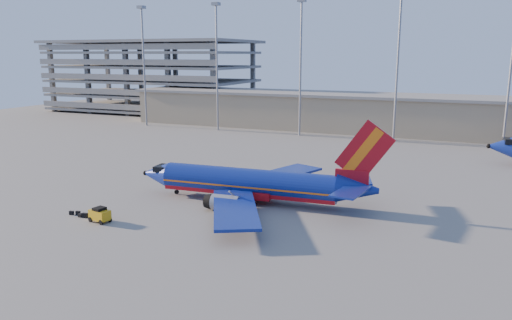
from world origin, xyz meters
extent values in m
plane|color=slate|center=(0.00, 0.00, 0.00)|extent=(220.00, 220.00, 0.00)
cube|color=gray|center=(10.00, 58.00, 4.00)|extent=(120.00, 15.00, 8.00)
cube|color=slate|center=(10.00, 58.00, 8.20)|extent=(122.00, 16.00, 0.60)
cube|color=slate|center=(-62.00, 74.00, 1.00)|extent=(60.00, 30.00, 0.70)
cube|color=slate|center=(-62.00, 74.00, 5.20)|extent=(60.00, 30.00, 0.70)
cube|color=slate|center=(-62.00, 74.00, 9.40)|extent=(60.00, 30.00, 0.70)
cube|color=slate|center=(-62.00, 74.00, 13.60)|extent=(60.00, 30.00, 0.70)
cube|color=slate|center=(-62.00, 74.00, 17.80)|extent=(60.00, 30.00, 0.70)
cube|color=slate|center=(-62.00, 74.00, 21.00)|extent=(62.00, 32.00, 0.80)
cube|color=slate|center=(-62.00, 87.00, 10.50)|extent=(1.20, 1.20, 21.00)
cylinder|color=gray|center=(-45.00, 46.00, 14.00)|extent=(0.44, 0.44, 28.00)
cube|color=gray|center=(-45.00, 46.00, 28.30)|extent=(1.60, 1.60, 0.70)
cylinder|color=gray|center=(-25.00, 46.00, 14.00)|extent=(0.44, 0.44, 28.00)
cube|color=gray|center=(-25.00, 46.00, 28.30)|extent=(1.60, 1.60, 0.70)
cylinder|color=gray|center=(-5.00, 46.00, 14.00)|extent=(0.44, 0.44, 28.00)
cube|color=gray|center=(-5.00, 46.00, 28.30)|extent=(1.60, 1.60, 0.70)
cylinder|color=gray|center=(15.00, 46.00, 14.00)|extent=(0.44, 0.44, 28.00)
cylinder|color=gray|center=(35.00, 46.00, 14.00)|extent=(0.44, 0.44, 28.00)
cylinder|color=navy|center=(5.20, -3.86, 2.39)|extent=(21.43, 4.73, 3.28)
cube|color=#AA0D17|center=(5.20, -3.86, 1.55)|extent=(21.39, 4.11, 1.15)
cube|color=orange|center=(5.20, -3.86, 2.17)|extent=(21.43, 4.77, 0.19)
cone|color=navy|center=(-7.26, -4.71, 2.39)|extent=(3.94, 3.53, 3.28)
cube|color=black|center=(-6.11, -4.63, 3.23)|extent=(2.28, 2.44, 0.71)
cone|color=navy|center=(18.10, -2.97, 2.70)|extent=(4.82, 3.59, 3.28)
cube|color=#AA0D17|center=(17.39, -3.01, 3.90)|extent=(3.74, 0.74, 1.95)
cube|color=#AA0D17|center=(18.63, -2.93, 7.00)|extent=(6.51, 0.73, 7.07)
cube|color=orange|center=(18.45, -2.94, 7.00)|extent=(4.34, 0.67, 5.54)
cube|color=navy|center=(17.54, 0.01, 3.19)|extent=(4.11, 6.18, 0.19)
cube|color=navy|center=(17.95, -5.99, 3.19)|extent=(3.43, 5.99, 0.19)
cube|color=navy|center=(5.99, 4.01, 1.59)|extent=(8.87, 14.41, 0.31)
cube|color=navy|center=(7.06, -11.54, 1.59)|extent=(10.35, 14.20, 0.31)
cube|color=#AA0D17|center=(5.64, -3.82, 1.20)|extent=(5.54, 3.81, 0.89)
cylinder|color=gray|center=(3.82, 0.67, 1.02)|extent=(3.31, 2.07, 1.86)
cylinder|color=gray|center=(4.45, -8.52, 1.02)|extent=(3.31, 2.07, 1.86)
cylinder|color=gray|center=(-4.52, -4.53, 0.49)|extent=(0.23, 0.23, 0.97)
cylinder|color=black|center=(-4.52, -4.53, 0.28)|extent=(0.58, 0.26, 0.57)
cylinder|color=black|center=(6.36, -1.47, 0.37)|extent=(0.78, 0.54, 0.74)
cylinder|color=black|center=(6.68, -6.06, 0.37)|extent=(0.78, 0.54, 0.74)
cone|color=navy|center=(34.06, 31.21, 2.84)|extent=(4.82, 4.35, 3.90)
cube|color=black|center=(35.42, 31.36, 3.84)|extent=(2.81, 2.99, 0.84)
cube|color=gold|center=(-6.19, -16.91, 0.78)|extent=(2.39, 1.63, 1.05)
cube|color=black|center=(-6.19, -16.91, 1.41)|extent=(1.24, 1.32, 0.37)
cylinder|color=black|center=(-6.91, -16.20, 0.27)|extent=(0.57, 0.28, 0.54)
cylinder|color=black|center=(-7.12, -17.33, 0.27)|extent=(0.57, 0.28, 0.54)
cylinder|color=black|center=(-5.27, -16.50, 0.27)|extent=(0.57, 0.28, 0.54)
cylinder|color=black|center=(-5.47, -17.63, 0.27)|extent=(0.57, 0.28, 0.54)
cube|color=black|center=(-10.71, -16.27, 0.22)|extent=(0.51, 0.32, 0.44)
cube|color=black|center=(-8.63, -16.48, 0.26)|extent=(0.68, 0.38, 0.53)
cube|color=black|center=(-9.23, -16.46, 0.19)|extent=(0.52, 0.46, 0.37)
cube|color=black|center=(-9.98, -16.06, 0.23)|extent=(0.51, 0.37, 0.46)
camera|label=1|loc=(28.81, -56.52, 17.38)|focal=35.00mm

